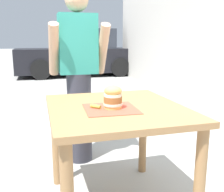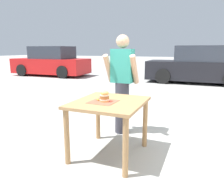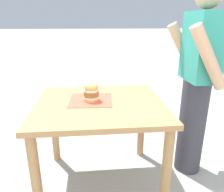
# 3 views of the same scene
# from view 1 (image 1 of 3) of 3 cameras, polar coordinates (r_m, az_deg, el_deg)

# --- Properties ---
(patio_table) EXTENTS (0.91, 1.01, 0.77)m
(patio_table) POSITION_cam_1_polar(r_m,az_deg,el_deg) (1.84, 0.85, -6.06)
(patio_table) COLOR #9E7247
(patio_table) RESTS_ON ground
(serving_paper) EXTENTS (0.36, 0.36, 0.00)m
(serving_paper) POSITION_cam_1_polar(r_m,az_deg,el_deg) (1.73, -0.27, -2.78)
(serving_paper) COLOR #D64C38
(serving_paper) RESTS_ON patio_table
(sandwich) EXTENTS (0.12, 0.12, 0.19)m
(sandwich) POSITION_cam_1_polar(r_m,az_deg,el_deg) (1.72, 0.19, -0.18)
(sandwich) COLOR #E5B25B
(sandwich) RESTS_ON serving_paper
(pickle_spear) EXTENTS (0.07, 0.07, 0.02)m
(pickle_spear) POSITION_cam_1_polar(r_m,az_deg,el_deg) (1.73, -3.57, -2.28)
(pickle_spear) COLOR #8EA83D
(pickle_spear) RESTS_ON serving_paper
(diner_across_table) EXTENTS (0.55, 0.35, 1.69)m
(diner_across_table) POSITION_cam_1_polar(r_m,az_deg,el_deg) (2.58, -7.28, 4.57)
(diner_across_table) COLOR #33333D
(diner_across_table) RESTS_ON ground
(parked_car_near_curb) EXTENTS (4.21, 1.86, 1.60)m
(parked_car_near_curb) POSITION_cam_1_polar(r_m,az_deg,el_deg) (9.42, -7.23, 8.93)
(parked_car_near_curb) COLOR black
(parked_car_near_curb) RESTS_ON ground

